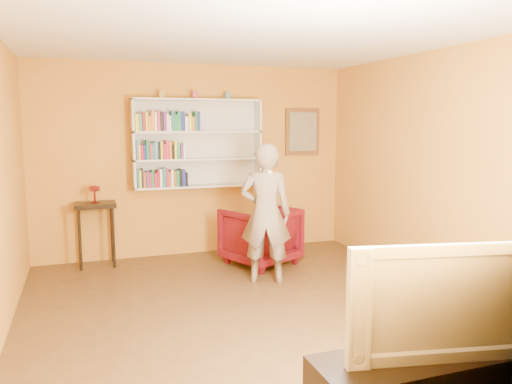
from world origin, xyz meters
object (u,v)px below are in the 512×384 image
(console_table, at_px, (95,214))
(television, at_px, (439,297))
(ruby_lustre, at_px, (94,190))
(person, at_px, (266,214))
(bookshelf, at_px, (197,144))
(armchair, at_px, (260,236))

(console_table, bearing_deg, television, -68.46)
(ruby_lustre, xyz_separation_m, person, (1.87, -1.36, -0.19))
(bookshelf, bearing_deg, armchair, -49.86)
(television, bearing_deg, armchair, 97.04)
(console_table, distance_m, ruby_lustre, 0.31)
(bookshelf, distance_m, ruby_lustre, 1.53)
(console_table, distance_m, person, 2.32)
(console_table, xyz_separation_m, armchair, (2.07, -0.63, -0.31))
(person, bearing_deg, ruby_lustre, -14.07)
(armchair, bearing_deg, ruby_lustre, -40.96)
(person, bearing_deg, armchair, -83.10)
(ruby_lustre, relative_size, armchair, 0.27)
(person, bearing_deg, bookshelf, -51.01)
(ruby_lustre, relative_size, person, 0.14)
(bookshelf, relative_size, console_table, 2.12)
(console_table, relative_size, armchair, 1.00)
(bookshelf, height_order, armchair, bookshelf)
(ruby_lustre, bearing_deg, television, -68.46)
(bookshelf, xyz_separation_m, console_table, (-1.41, -0.16, -0.89))
(console_table, height_order, ruby_lustre, ruby_lustre)
(person, xyz_separation_m, television, (-0.10, -3.14, 0.06))
(ruby_lustre, distance_m, person, 2.32)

